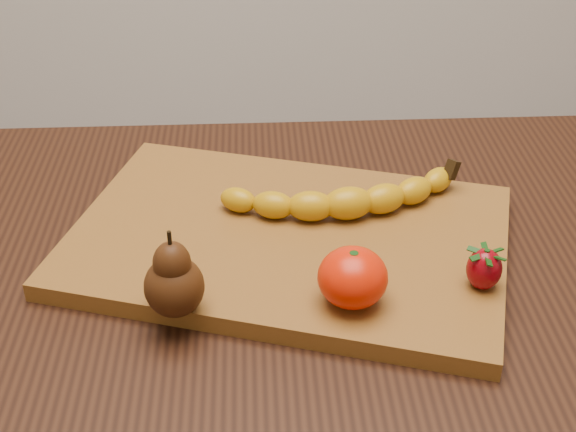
{
  "coord_description": "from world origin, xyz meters",
  "views": [
    {
      "loc": [
        -0.09,
        -0.64,
        1.25
      ],
      "look_at": [
        -0.05,
        0.05,
        0.8
      ],
      "focal_mm": 50.0,
      "sensor_mm": 36.0,
      "label": 1
    }
  ],
  "objects_px": {
    "table": "(339,347)",
    "mandarin": "(353,277)",
    "cutting_board": "(288,240)",
    "pear": "(173,273)"
  },
  "relations": [
    {
      "from": "table",
      "to": "mandarin",
      "type": "height_order",
      "value": "mandarin"
    },
    {
      "from": "cutting_board",
      "to": "pear",
      "type": "height_order",
      "value": "pear"
    },
    {
      "from": "table",
      "to": "pear",
      "type": "bearing_deg",
      "value": -156.37
    },
    {
      "from": "mandarin",
      "to": "table",
      "type": "bearing_deg",
      "value": 90.27
    },
    {
      "from": "table",
      "to": "cutting_board",
      "type": "bearing_deg",
      "value": 135.69
    },
    {
      "from": "pear",
      "to": "mandarin",
      "type": "xyz_separation_m",
      "value": [
        0.16,
        0.01,
        -0.02
      ]
    },
    {
      "from": "cutting_board",
      "to": "mandarin",
      "type": "distance_m",
      "value": 0.13
    },
    {
      "from": "table",
      "to": "cutting_board",
      "type": "distance_m",
      "value": 0.13
    },
    {
      "from": "table",
      "to": "pear",
      "type": "height_order",
      "value": "pear"
    },
    {
      "from": "pear",
      "to": "mandarin",
      "type": "bearing_deg",
      "value": 1.8
    }
  ]
}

